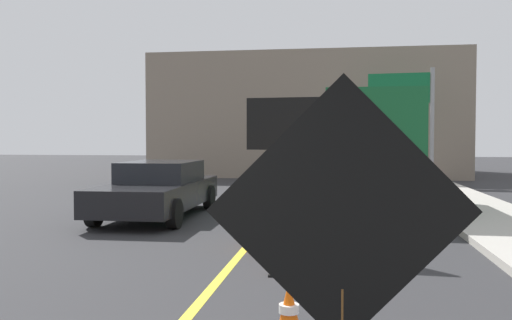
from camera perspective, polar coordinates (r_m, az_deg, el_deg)
name	(u,v)px	position (r m, az deg, el deg)	size (l,w,h in m)	color
lane_center_stripe	(222,276)	(7.79, -3.67, -12.20)	(0.14, 36.00, 0.01)	yellow
roadwork_sign	(342,219)	(3.26, 9.16, -6.16)	(1.62, 0.21, 2.33)	#593819
arrow_board_trailer	(290,219)	(9.89, 3.59, -6.28)	(1.60, 1.88, 2.70)	orange
box_truck	(369,146)	(15.90, 11.91, 1.41)	(2.54, 7.19, 3.14)	black
pickup_car	(159,189)	(13.67, -10.27, -3.04)	(2.10, 5.08, 1.38)	black
highway_guide_sign	(413,105)	(24.22, 16.35, 5.64)	(2.78, 0.36, 5.00)	gray
far_building_block	(309,118)	(31.12, 5.61, 4.45)	(15.93, 9.95, 6.31)	gray
traffic_cone_near_sign	(289,314)	(5.21, 3.52, -16.00)	(0.36, 0.36, 0.64)	black
traffic_cone_mid_lane	(282,254)	(7.81, 2.77, -9.96)	(0.36, 0.36, 0.61)	black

